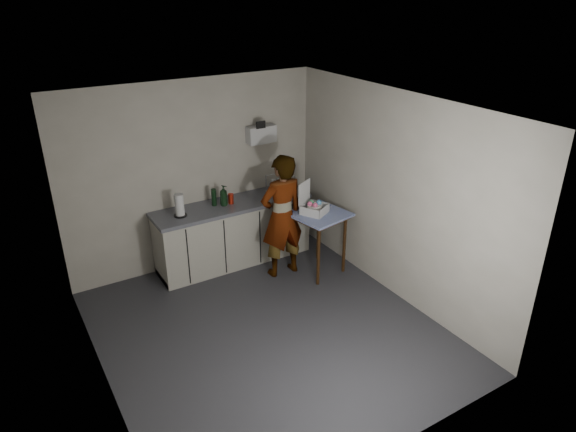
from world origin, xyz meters
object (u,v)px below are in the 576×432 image
standing_man (282,216)px  paper_towel (180,206)px  soap_bottle (224,195)px  bakery_box (313,206)px  side_table (319,221)px  dish_rack (280,189)px  soda_can (231,199)px  dark_bottle (214,197)px  kitchen_counter (234,234)px

standing_man → paper_towel: (-1.18, 0.61, 0.20)m
soap_bottle → bakery_box: (0.93, -0.81, -0.07)m
side_table → bakery_box: 0.22m
side_table → soap_bottle: 1.34m
standing_man → soap_bottle: 0.86m
standing_man → soap_bottle: bearing=-49.1°
dish_rack → soda_can: bearing=179.6°
paper_towel → dark_bottle: bearing=10.0°
soda_can → kitchen_counter: bearing=4.8°
side_table → kitchen_counter: bearing=124.7°
kitchen_counter → side_table: 1.27m
side_table → dish_rack: 0.88m
kitchen_counter → bakery_box: size_ratio=5.28×
side_table → soda_can: soda_can is taller
soda_can → bakery_box: bakery_box is taller
soap_bottle → paper_towel: paper_towel is taller
soap_bottle → dish_rack: 0.90m
standing_man → paper_towel: size_ratio=5.64×
soap_bottle → standing_man: bearing=-49.2°
soap_bottle → dark_bottle: (-0.11, 0.07, -0.02)m
kitchen_counter → bakery_box: bakery_box is taller
soda_can → dish_rack: size_ratio=0.38×
bakery_box → standing_man: bearing=127.4°
soda_can → paper_towel: size_ratio=0.46×
standing_man → paper_towel: standing_man is taller
kitchen_counter → dish_rack: bearing=-0.5°
soap_bottle → soda_can: bearing=3.2°
kitchen_counter → soap_bottle: 0.64m
standing_man → soda_can: standing_man is taller
standing_man → kitchen_counter: bearing=-56.6°
kitchen_counter → dish_rack: (0.77, -0.01, 0.54)m
standing_man → dish_rack: bearing=-118.6°
kitchen_counter → dark_bottle: size_ratio=9.41×
kitchen_counter → soda_can: (-0.02, -0.00, 0.55)m
soap_bottle → dark_bottle: bearing=149.2°
dark_bottle → dish_rack: dish_rack is taller
dark_bottle → dish_rack: size_ratio=0.63×
standing_man → dish_rack: size_ratio=4.56×
bakery_box → paper_towel: bearing=125.2°
dark_bottle → side_table: bearing=-39.7°
soap_bottle → dish_rack: (0.89, 0.00, -0.08)m
standing_man → side_table: bearing=154.0°
side_table → soap_bottle: size_ratio=3.07×
side_table → paper_towel: paper_towel is taller
dark_bottle → paper_towel: size_ratio=0.78×
standing_man → dark_bottle: (-0.66, 0.70, 0.17)m
soap_bottle → dark_bottle: soap_bottle is taller
paper_towel → side_table: bearing=-26.9°
dish_rack → paper_towel: bearing=-179.1°
dish_rack → kitchen_counter: bearing=179.5°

